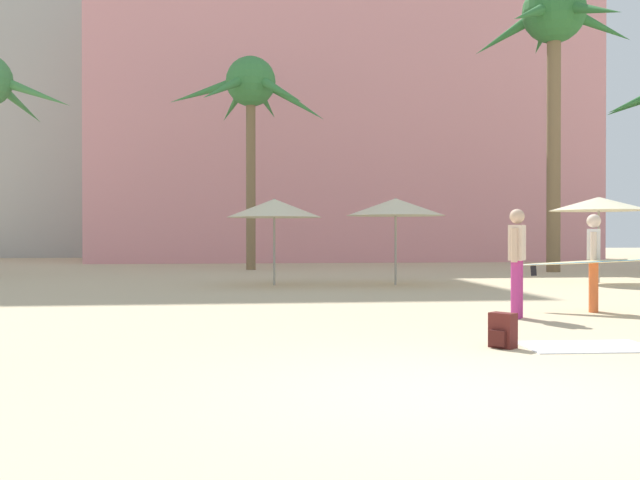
{
  "coord_description": "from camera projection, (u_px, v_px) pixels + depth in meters",
  "views": [
    {
      "loc": [
        -1.98,
        -5.72,
        1.36
      ],
      "look_at": [
        -0.44,
        7.35,
        1.25
      ],
      "focal_mm": 39.17,
      "sensor_mm": 36.0,
      "label": 1
    }
  ],
  "objects": [
    {
      "name": "cafe_umbrella_0",
      "position": [
        396.0,
        207.0,
        18.78
      ],
      "size": [
        2.67,
        2.67,
        2.33
      ],
      "color": "gray",
      "rests_on": "ground"
    },
    {
      "name": "cafe_umbrella_2",
      "position": [
        274.0,
        208.0,
        18.6
      ],
      "size": [
        2.54,
        2.54,
        2.31
      ],
      "color": "gray",
      "rests_on": "ground"
    },
    {
      "name": "person_mid_right",
      "position": [
        517.0,
        258.0,
        11.3
      ],
      "size": [
        0.4,
        0.56,
        1.77
      ],
      "rotation": [
        0.0,
        0.0,
        5.72
      ],
      "color": "#B7337F",
      "rests_on": "ground"
    },
    {
      "name": "palm_tree_right",
      "position": [
        554.0,
        32.0,
        25.04
      ],
      "size": [
        5.62,
        6.12,
        10.49
      ],
      "color": "brown",
      "rests_on": "ground"
    },
    {
      "name": "hotel_pink",
      "position": [
        340.0,
        117.0,
        38.09
      ],
      "size": [
        25.18,
        10.09,
        15.52
      ],
      "primitive_type": "cube",
      "color": "pink",
      "rests_on": "ground"
    },
    {
      "name": "palm_tree_left",
      "position": [
        251.0,
        94.0,
        26.61
      ],
      "size": [
        6.09,
        5.64,
        8.15
      ],
      "color": "brown",
      "rests_on": "ground"
    },
    {
      "name": "ground",
      "position": [
        472.0,
        395.0,
        5.92
      ],
      "size": [
        120.0,
        120.0,
        0.0
      ],
      "primitive_type": "plane",
      "color": "#C6B28C"
    },
    {
      "name": "beach_towel",
      "position": [
        587.0,
        347.0,
        8.39
      ],
      "size": [
        1.57,
        0.97,
        0.01
      ],
      "primitive_type": "cube",
      "rotation": [
        0.0,
        0.0,
        -0.04
      ],
      "color": "white",
      "rests_on": "ground"
    },
    {
      "name": "person_far_left",
      "position": [
        597.0,
        259.0,
        12.1
      ],
      "size": [
        2.55,
        1.99,
        1.71
      ],
      "rotation": [
        0.0,
        0.0,
        5.78
      ],
      "color": "orange",
      "rests_on": "ground"
    },
    {
      "name": "cafe_umbrella_3",
      "position": [
        599.0,
        204.0,
        19.52
      ],
      "size": [
        2.7,
        2.7,
        2.41
      ],
      "color": "gray",
      "rests_on": "ground"
    },
    {
      "name": "backpack",
      "position": [
        502.0,
        331.0,
        8.35
      ],
      "size": [
        0.35,
        0.35,
        0.42
      ],
      "rotation": [
        0.0,
        0.0,
        3.79
      ],
      "color": "#531D1A",
      "rests_on": "ground"
    }
  ]
}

